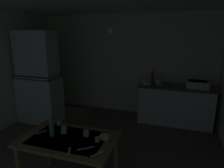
{
  "coord_description": "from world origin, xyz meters",
  "views": [
    {
      "loc": [
        1.24,
        -2.92,
        1.96
      ],
      "look_at": [
        0.27,
        -0.01,
        1.18
      ],
      "focal_mm": 31.1,
      "sensor_mm": 36.0,
      "label": 1
    }
  ],
  "objects_px": {
    "mixing_bowl_counter": "(146,83)",
    "mug_dark": "(97,139)",
    "dining_table": "(68,145)",
    "chair_far_side": "(82,132)",
    "glass_bottle": "(52,129)",
    "serving_bowl_wide": "(105,137)",
    "hand_pump": "(152,77)",
    "sink_basin": "(197,84)",
    "hutch_cabinet": "(38,81)"
  },
  "relations": [
    {
      "from": "sink_basin",
      "to": "chair_far_side",
      "type": "relative_size",
      "value": 0.47
    },
    {
      "from": "chair_far_side",
      "to": "glass_bottle",
      "type": "distance_m",
      "value": 0.69
    },
    {
      "from": "serving_bowl_wide",
      "to": "glass_bottle",
      "type": "height_order",
      "value": "glass_bottle"
    },
    {
      "from": "hutch_cabinet",
      "to": "dining_table",
      "type": "distance_m",
      "value": 2.38
    },
    {
      "from": "hand_pump",
      "to": "dining_table",
      "type": "xyz_separation_m",
      "value": [
        -0.7,
        -2.54,
        -0.41
      ]
    },
    {
      "from": "dining_table",
      "to": "chair_far_side",
      "type": "height_order",
      "value": "chair_far_side"
    },
    {
      "from": "sink_basin",
      "to": "dining_table",
      "type": "distance_m",
      "value": 3.02
    },
    {
      "from": "hutch_cabinet",
      "to": "dining_table",
      "type": "bearing_deg",
      "value": -43.4
    },
    {
      "from": "serving_bowl_wide",
      "to": "mug_dark",
      "type": "height_order",
      "value": "mug_dark"
    },
    {
      "from": "hutch_cabinet",
      "to": "dining_table",
      "type": "relative_size",
      "value": 1.73
    },
    {
      "from": "mug_dark",
      "to": "chair_far_side",
      "type": "bearing_deg",
      "value": 132.11
    },
    {
      "from": "mixing_bowl_counter",
      "to": "glass_bottle",
      "type": "distance_m",
      "value": 2.59
    },
    {
      "from": "hutch_cabinet",
      "to": "glass_bottle",
      "type": "bearing_deg",
      "value": -47.56
    },
    {
      "from": "hutch_cabinet",
      "to": "mixing_bowl_counter",
      "type": "bearing_deg",
      "value": 20.0
    },
    {
      "from": "hand_pump",
      "to": "mug_dark",
      "type": "xyz_separation_m",
      "value": [
        -0.33,
        -2.5,
        -0.28
      ]
    },
    {
      "from": "sink_basin",
      "to": "mug_dark",
      "type": "xyz_separation_m",
      "value": [
        -1.28,
        -2.46,
        -0.19
      ]
    },
    {
      "from": "sink_basin",
      "to": "glass_bottle",
      "type": "height_order",
      "value": "sink_basin"
    },
    {
      "from": "hutch_cabinet",
      "to": "glass_bottle",
      "type": "relative_size",
      "value": 8.58
    },
    {
      "from": "hand_pump",
      "to": "serving_bowl_wide",
      "type": "distance_m",
      "value": 2.44
    },
    {
      "from": "mixing_bowl_counter",
      "to": "serving_bowl_wide",
      "type": "height_order",
      "value": "mixing_bowl_counter"
    },
    {
      "from": "dining_table",
      "to": "chair_far_side",
      "type": "distance_m",
      "value": 0.61
    },
    {
      "from": "mixing_bowl_counter",
      "to": "hutch_cabinet",
      "type": "bearing_deg",
      "value": -160.0
    },
    {
      "from": "mixing_bowl_counter",
      "to": "dining_table",
      "type": "distance_m",
      "value": 2.53
    },
    {
      "from": "hutch_cabinet",
      "to": "serving_bowl_wide",
      "type": "distance_m",
      "value": 2.61
    },
    {
      "from": "hand_pump",
      "to": "mug_dark",
      "type": "distance_m",
      "value": 2.54
    },
    {
      "from": "chair_far_side",
      "to": "mug_dark",
      "type": "xyz_separation_m",
      "value": [
        0.49,
        -0.54,
        0.26
      ]
    },
    {
      "from": "mixing_bowl_counter",
      "to": "chair_far_side",
      "type": "bearing_deg",
      "value": -110.39
    },
    {
      "from": "hutch_cabinet",
      "to": "dining_table",
      "type": "height_order",
      "value": "hutch_cabinet"
    },
    {
      "from": "sink_basin",
      "to": "mixing_bowl_counter",
      "type": "distance_m",
      "value": 1.08
    },
    {
      "from": "sink_basin",
      "to": "dining_table",
      "type": "height_order",
      "value": "sink_basin"
    },
    {
      "from": "mixing_bowl_counter",
      "to": "mug_dark",
      "type": "bearing_deg",
      "value": -94.78
    },
    {
      "from": "dining_table",
      "to": "mug_dark",
      "type": "xyz_separation_m",
      "value": [
        0.38,
        0.04,
        0.12
      ]
    },
    {
      "from": "chair_far_side",
      "to": "mixing_bowl_counter",
      "type": "bearing_deg",
      "value": 69.61
    },
    {
      "from": "sink_basin",
      "to": "hand_pump",
      "type": "bearing_deg",
      "value": 177.28
    },
    {
      "from": "hutch_cabinet",
      "to": "chair_far_side",
      "type": "distance_m",
      "value": 1.96
    },
    {
      "from": "hand_pump",
      "to": "mixing_bowl_counter",
      "type": "bearing_deg",
      "value": -142.93
    },
    {
      "from": "mixing_bowl_counter",
      "to": "chair_far_side",
      "type": "height_order",
      "value": "same"
    },
    {
      "from": "hutch_cabinet",
      "to": "sink_basin",
      "type": "relative_size",
      "value": 4.66
    },
    {
      "from": "serving_bowl_wide",
      "to": "sink_basin",
      "type": "bearing_deg",
      "value": 62.62
    },
    {
      "from": "hutch_cabinet",
      "to": "mixing_bowl_counter",
      "type": "xyz_separation_m",
      "value": [
        2.29,
        0.83,
        -0.06
      ]
    },
    {
      "from": "chair_far_side",
      "to": "mug_dark",
      "type": "relative_size",
      "value": 15.2
    },
    {
      "from": "mixing_bowl_counter",
      "to": "serving_bowl_wide",
      "type": "relative_size",
      "value": 1.81
    },
    {
      "from": "dining_table",
      "to": "chair_far_side",
      "type": "xyz_separation_m",
      "value": [
        -0.11,
        0.59,
        -0.14
      ]
    },
    {
      "from": "serving_bowl_wide",
      "to": "glass_bottle",
      "type": "bearing_deg",
      "value": -167.32
    },
    {
      "from": "hand_pump",
      "to": "dining_table",
      "type": "bearing_deg",
      "value": -105.47
    },
    {
      "from": "mixing_bowl_counter",
      "to": "mug_dark",
      "type": "relative_size",
      "value": 3.6
    },
    {
      "from": "sink_basin",
      "to": "dining_table",
      "type": "xyz_separation_m",
      "value": [
        -1.66,
        -2.5,
        -0.31
      ]
    },
    {
      "from": "chair_far_side",
      "to": "serving_bowl_wide",
      "type": "height_order",
      "value": "chair_far_side"
    },
    {
      "from": "hand_pump",
      "to": "glass_bottle",
      "type": "distance_m",
      "value": 2.73
    },
    {
      "from": "mug_dark",
      "to": "glass_bottle",
      "type": "height_order",
      "value": "glass_bottle"
    }
  ]
}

